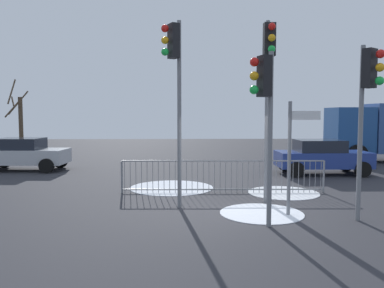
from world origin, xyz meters
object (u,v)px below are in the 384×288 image
(traffic_light_mid_right, at_px, (265,99))
(traffic_light_mid_left, at_px, (269,71))
(car_silver_mid, at_px, (23,154))
(bare_tree_left, at_px, (20,121))
(traffic_light_rear_left, at_px, (175,72))
(traffic_light_foreground_right, at_px, (368,93))
(car_blue_trailing, at_px, (322,156))
(direction_sign_post, at_px, (292,152))

(traffic_light_mid_right, bearing_deg, traffic_light_mid_left, -31.71)
(car_silver_mid, bearing_deg, bare_tree_left, 115.48)
(traffic_light_mid_right, bearing_deg, traffic_light_rear_left, 30.30)
(traffic_light_foreground_right, height_order, car_blue_trailing, traffic_light_foreground_right)
(traffic_light_rear_left, height_order, car_silver_mid, traffic_light_rear_left)
(traffic_light_mid_left, distance_m, car_silver_mid, 12.21)
(traffic_light_rear_left, xyz_separation_m, traffic_light_mid_left, (2.60, 0.43, 0.09))
(traffic_light_mid_right, bearing_deg, car_silver_mid, 27.21)
(traffic_light_foreground_right, xyz_separation_m, bare_tree_left, (-14.59, 15.91, -0.94))
(traffic_light_rear_left, xyz_separation_m, car_silver_mid, (-7.03, 7.32, -2.90))
(traffic_light_mid_left, relative_size, car_blue_trailing, 1.35)
(direction_sign_post, bearing_deg, bare_tree_left, 134.75)
(traffic_light_rear_left, bearing_deg, direction_sign_post, -133.15)
(traffic_light_mid_right, xyz_separation_m, car_blue_trailing, (4.07, 7.68, -2.12))
(traffic_light_foreground_right, distance_m, direction_sign_post, 2.21)
(traffic_light_mid_left, xyz_separation_m, bare_tree_left, (-12.69, 14.01, -1.66))
(traffic_light_rear_left, distance_m, bare_tree_left, 17.69)
(traffic_light_mid_left, relative_size, direction_sign_post, 1.79)
(car_blue_trailing, bearing_deg, traffic_light_mid_left, -122.43)
(traffic_light_foreground_right, relative_size, car_blue_trailing, 1.09)
(traffic_light_rear_left, relative_size, traffic_light_mid_right, 1.28)
(traffic_light_rear_left, height_order, traffic_light_mid_left, traffic_light_mid_left)
(traffic_light_foreground_right, bearing_deg, car_blue_trailing, -138.27)
(traffic_light_foreground_right, bearing_deg, traffic_light_rear_left, -54.02)
(direction_sign_post, height_order, car_blue_trailing, direction_sign_post)
(car_blue_trailing, bearing_deg, direction_sign_post, -114.88)
(direction_sign_post, relative_size, bare_tree_left, 0.60)
(traffic_light_mid_right, height_order, direction_sign_post, traffic_light_mid_right)
(traffic_light_rear_left, distance_m, traffic_light_foreground_right, 4.78)
(bare_tree_left, bearing_deg, traffic_light_mid_right, -53.35)
(traffic_light_mid_right, xyz_separation_m, traffic_light_foreground_right, (2.48, 0.37, 0.16))
(traffic_light_rear_left, relative_size, car_blue_trailing, 1.32)
(traffic_light_mid_right, xyz_separation_m, car_silver_mid, (-9.06, 9.15, -2.12))
(direction_sign_post, bearing_deg, traffic_light_mid_left, 109.74)
(traffic_light_foreground_right, distance_m, traffic_light_mid_left, 2.78)
(traffic_light_foreground_right, xyz_separation_m, car_blue_trailing, (1.59, 7.31, -2.28))
(car_blue_trailing, relative_size, bare_tree_left, 0.80)
(direction_sign_post, distance_m, car_blue_trailing, 7.42)
(bare_tree_left, bearing_deg, car_silver_mid, -66.82)
(car_blue_trailing, bearing_deg, car_silver_mid, 174.02)
(car_blue_trailing, bearing_deg, traffic_light_foreground_right, -101.85)
(traffic_light_rear_left, bearing_deg, traffic_light_foreground_right, -135.71)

